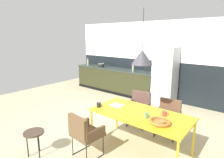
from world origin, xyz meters
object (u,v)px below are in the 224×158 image
(refrigerator_column, at_px, (165,76))
(armchair_head_of_table, at_px, (168,114))
(fruit_bowl, at_px, (160,122))
(cooking_pot, at_px, (101,65))
(mug_white_ceramic, at_px, (146,115))
(pendant_lamp_over_table_near, at_px, (142,57))
(side_stool, at_px, (34,134))
(mug_dark_espresso, at_px, (164,113))
(armchair_facing_counter, at_px, (84,130))
(open_book, at_px, (117,105))
(bottle_oil_tall, at_px, (133,67))
(mug_wide_latte, at_px, (99,105))
(bottle_spice_small, at_px, (88,62))
(armchair_by_stool, at_px, (139,104))
(dining_table, at_px, (140,115))

(refrigerator_column, bearing_deg, armchair_head_of_table, -63.91)
(fruit_bowl, height_order, cooking_pot, cooking_pot)
(mug_white_ceramic, height_order, pendant_lamp_over_table_near, pendant_lamp_over_table_near)
(cooking_pot, distance_m, side_stool, 4.41)
(fruit_bowl, height_order, mug_dark_espresso, mug_dark_espresso)
(armchair_facing_counter, height_order, open_book, armchair_facing_counter)
(mug_dark_espresso, height_order, bottle_oil_tall, bottle_oil_tall)
(mug_wide_latte, height_order, side_stool, mug_wide_latte)
(mug_white_ceramic, height_order, cooking_pot, cooking_pot)
(cooking_pot, bearing_deg, armchair_head_of_table, -25.92)
(mug_white_ceramic, bearing_deg, refrigerator_column, 107.59)
(open_book, height_order, mug_white_ceramic, mug_white_ceramic)
(mug_dark_espresso, height_order, cooking_pot, cooking_pot)
(refrigerator_column, bearing_deg, cooking_pot, -177.48)
(open_book, bearing_deg, armchair_head_of_table, 47.76)
(armchair_facing_counter, bearing_deg, mug_wide_latte, 110.67)
(mug_wide_latte, relative_size, bottle_spice_small, 0.46)
(cooking_pot, relative_size, bottle_spice_small, 0.87)
(armchair_by_stool, bearing_deg, mug_dark_espresso, 132.42)
(refrigerator_column, xyz_separation_m, mug_white_ceramic, (0.89, -2.80, -0.12))
(mug_dark_espresso, height_order, mug_white_ceramic, mug_white_ceramic)
(armchair_facing_counter, bearing_deg, fruit_bowl, 34.82)
(mug_dark_espresso, distance_m, side_stool, 2.33)
(armchair_by_stool, relative_size, mug_white_ceramic, 6.68)
(dining_table, xyz_separation_m, pendant_lamp_over_table_near, (0.00, -0.01, 1.07))
(dining_table, relative_size, side_stool, 3.85)
(bottle_oil_tall, height_order, side_stool, bottle_oil_tall)
(armchair_facing_counter, distance_m, bottle_spice_small, 4.96)
(cooking_pot, height_order, bottle_spice_small, bottle_spice_small)
(dining_table, distance_m, mug_white_ceramic, 0.23)
(refrigerator_column, distance_m, armchair_facing_counter, 3.53)
(refrigerator_column, relative_size, mug_white_ceramic, 15.07)
(armchair_head_of_table, bearing_deg, mug_white_ceramic, 83.78)
(cooking_pot, bearing_deg, pendant_lamp_over_table_near, -37.84)
(armchair_head_of_table, distance_m, open_book, 1.15)
(dining_table, relative_size, open_book, 7.34)
(mug_dark_espresso, relative_size, bottle_oil_tall, 0.41)
(cooking_pot, bearing_deg, side_stool, -63.35)
(mug_wide_latte, bearing_deg, bottle_oil_tall, 110.28)
(mug_wide_latte, relative_size, mug_white_ceramic, 1.08)
(armchair_by_stool, xyz_separation_m, side_stool, (-0.80, -2.25, -0.08))
(mug_white_ceramic, bearing_deg, dining_table, 149.10)
(fruit_bowl, bearing_deg, mug_wide_latte, -176.62)
(armchair_by_stool, distance_m, cooking_pot, 3.26)
(fruit_bowl, relative_size, open_book, 1.40)
(mug_white_ceramic, bearing_deg, mug_dark_espresso, 53.96)
(armchair_by_stool, xyz_separation_m, fruit_bowl, (1.02, -1.09, 0.28))
(refrigerator_column, bearing_deg, fruit_bowl, -67.85)
(dining_table, bearing_deg, bottle_spice_small, 147.41)
(armchair_head_of_table, relative_size, cooking_pot, 3.14)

